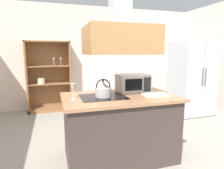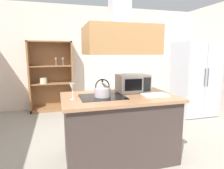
% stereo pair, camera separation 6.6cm
% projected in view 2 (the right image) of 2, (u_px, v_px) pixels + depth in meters
% --- Properties ---
extents(ground_plane, '(7.80, 7.80, 0.00)m').
position_uv_depth(ground_plane, '(133.00, 158.00, 2.76)').
color(ground_plane, gray).
extents(wall_back, '(6.00, 0.12, 2.70)m').
position_uv_depth(wall_back, '(93.00, 57.00, 5.38)').
color(wall_back, silver).
rests_on(wall_back, ground).
extents(kitchen_island, '(1.54, 0.94, 0.90)m').
position_uv_depth(kitchen_island, '(119.00, 127.00, 2.71)').
color(kitchen_island, '#413530').
rests_on(kitchen_island, ground).
extents(range_hood, '(0.90, 0.70, 1.24)m').
position_uv_depth(range_hood, '(119.00, 32.00, 2.50)').
color(range_hood, '#B6804B').
extents(refrigerator, '(0.90, 0.78, 1.72)m').
position_uv_depth(refrigerator, '(194.00, 79.00, 4.61)').
color(refrigerator, silver).
rests_on(refrigerator, ground).
extents(dish_cabinet, '(1.06, 0.40, 1.76)m').
position_uv_depth(dish_cabinet, '(52.00, 80.00, 4.96)').
color(dish_cabinet, '#91623C').
rests_on(dish_cabinet, ground).
extents(kettle, '(0.21, 0.21, 0.24)m').
position_uv_depth(kettle, '(102.00, 89.00, 2.56)').
color(kettle, '#B7B0B7').
rests_on(kettle, kitchen_island).
extents(cutting_board, '(0.36, 0.27, 0.02)m').
position_uv_depth(cutting_board, '(155.00, 95.00, 2.65)').
color(cutting_board, white).
rests_on(cutting_board, kitchen_island).
extents(microwave, '(0.46, 0.35, 0.26)m').
position_uv_depth(microwave, '(133.00, 83.00, 2.92)').
color(microwave, silver).
rests_on(microwave, kitchen_island).
extents(wine_glass_on_counter, '(0.08, 0.08, 0.21)m').
position_uv_depth(wine_glass_on_counter, '(72.00, 87.00, 2.42)').
color(wine_glass_on_counter, silver).
rests_on(wine_glass_on_counter, kitchen_island).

